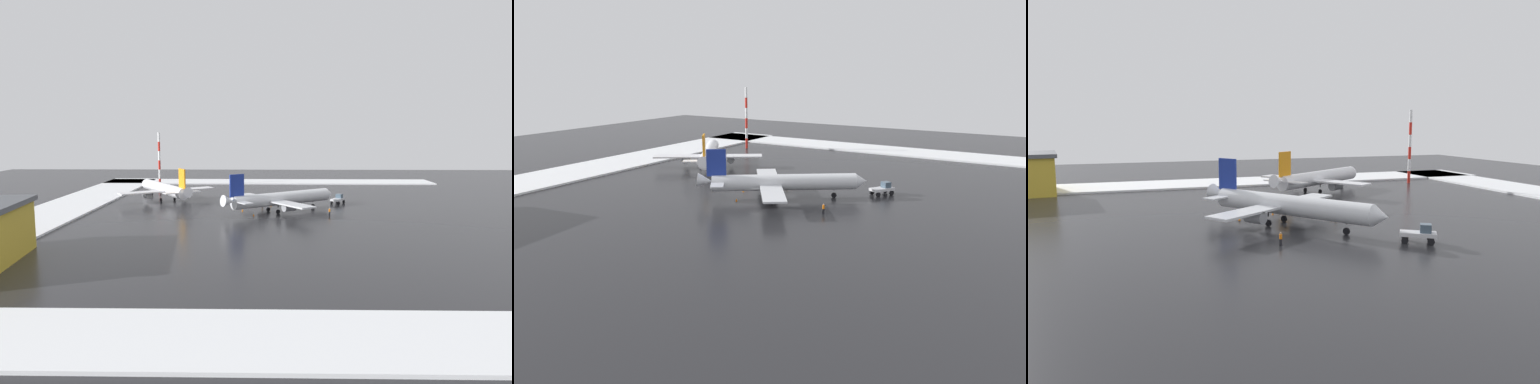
% 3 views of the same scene
% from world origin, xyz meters
% --- Properties ---
extents(ground_plane, '(240.00, 240.00, 0.00)m').
position_xyz_m(ground_plane, '(0.00, 0.00, 0.00)').
color(ground_plane, '#232326').
extents(snow_bank_far, '(152.00, 16.00, 0.41)m').
position_xyz_m(snow_bank_far, '(0.00, -50.00, 0.20)').
color(snow_bank_far, white).
rests_on(snow_bank_far, ground_plane).
extents(snow_bank_left, '(14.00, 116.00, 0.41)m').
position_xyz_m(snow_bank_left, '(-67.00, 0.00, 0.20)').
color(snow_bank_left, white).
rests_on(snow_bank_left, ground_plane).
extents(snow_bank_right, '(14.00, 116.00, 0.41)m').
position_xyz_m(snow_bank_right, '(67.00, 0.00, 0.20)').
color(snow_bank_right, white).
rests_on(snow_bank_right, ground_plane).
extents(airplane_distant_tail, '(23.93, 27.80, 9.52)m').
position_xyz_m(airplane_distant_tail, '(-4.36, 2.35, 3.15)').
color(airplane_distant_tail, silver).
rests_on(airplane_distant_tail, ground_plane).
extents(airplane_far_rear, '(28.02, 24.06, 9.43)m').
position_xyz_m(airplane_far_rear, '(-22.26, -28.35, 3.12)').
color(airplane_far_rear, white).
rests_on(airplane_far_rear, ground_plane).
extents(pushback_tug, '(5.06, 4.34, 2.50)m').
position_xyz_m(pushback_tug, '(-17.13, 17.92, 1.28)').
color(pushback_tug, silver).
rests_on(pushback_tug, ground_plane).
extents(ground_crew_beside_wing, '(0.36, 0.36, 1.71)m').
position_xyz_m(ground_crew_beside_wing, '(-14.38, -1.80, 0.97)').
color(ground_crew_beside_wing, black).
rests_on(ground_crew_beside_wing, ground_plane).
extents(ground_crew_by_nose_gear, '(0.36, 0.36, 1.71)m').
position_xyz_m(ground_crew_by_nose_gear, '(0.28, 13.48, 0.97)').
color(ground_crew_by_nose_gear, black).
rests_on(ground_crew_by_nose_gear, ground_plane).
extents(antenna_mast, '(0.70, 0.70, 18.06)m').
position_xyz_m(antenna_mast, '(-49.98, -35.63, 9.03)').
color(antenna_mast, red).
rests_on(antenna_mast, ground_plane).
extents(traffic_cone_near_nose, '(0.36, 0.36, 0.55)m').
position_xyz_m(traffic_cone_near_nose, '(1.39, -3.65, 0.28)').
color(traffic_cone_near_nose, orange).
rests_on(traffic_cone_near_nose, ground_plane).
extents(traffic_cone_mid_line, '(0.36, 0.36, 0.55)m').
position_xyz_m(traffic_cone_mid_line, '(-4.99, -6.43, 0.28)').
color(traffic_cone_mid_line, orange).
rests_on(traffic_cone_mid_line, ground_plane).
extents(traffic_cone_wingtip_side, '(0.36, 0.36, 0.55)m').
position_xyz_m(traffic_cone_wingtip_side, '(-12.53, 0.39, 0.28)').
color(traffic_cone_wingtip_side, orange).
rests_on(traffic_cone_wingtip_side, ground_plane).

